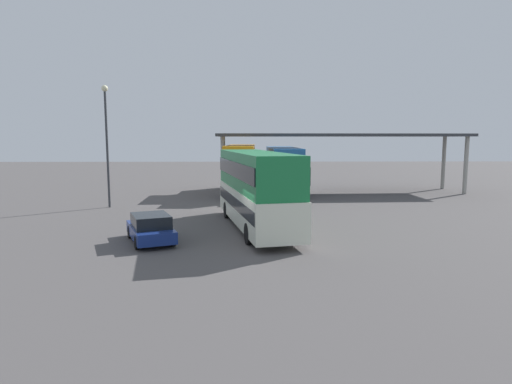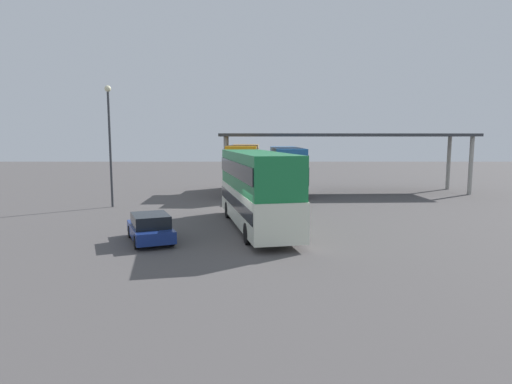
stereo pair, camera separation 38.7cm
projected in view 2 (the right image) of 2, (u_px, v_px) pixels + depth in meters
ground_plane at (259, 246)px, 19.72m from camera, size 140.00×140.00×0.00m
double_decker_main at (256, 187)px, 23.29m from camera, size 4.54×11.11×4.15m
parked_hatchback at (150, 228)px, 20.45m from camera, size 3.06×4.18×1.35m
double_decker_near_canopy at (244, 167)px, 38.11m from camera, size 2.75×10.36×4.25m
double_decker_mid_row at (286, 168)px, 38.91m from camera, size 2.72×10.94×4.03m
depot_canopy at (345, 138)px, 38.45m from camera, size 22.56×6.17×5.27m
lamppost_tall at (109, 132)px, 30.20m from camera, size 0.44×0.44×8.50m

